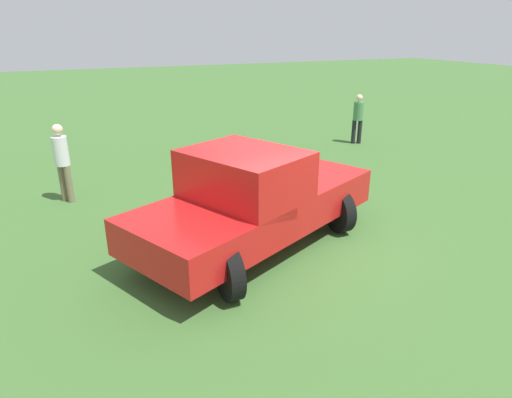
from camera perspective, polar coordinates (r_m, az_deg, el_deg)
name	(u,v)px	position (r m, az deg, el deg)	size (l,w,h in m)	color
ground_plane	(289,243)	(8.26, 4.28, -5.59)	(80.00, 80.00, 0.00)	#3D662D
pickup_truck	(251,198)	(7.68, -0.60, 0.09)	(3.72, 5.12, 1.82)	black
person_bystander	(62,159)	(10.72, -23.63, 4.77)	(0.45, 0.45, 1.77)	#7A6B51
person_visitor	(358,116)	(15.52, 12.93, 10.31)	(0.42, 0.42, 1.65)	black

